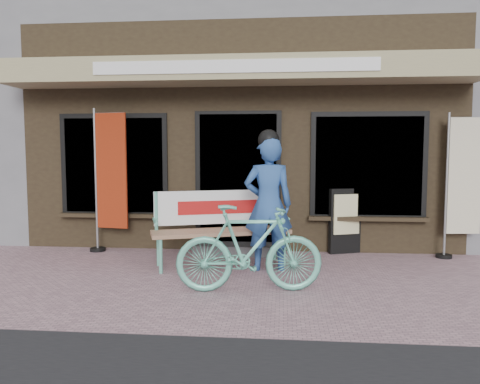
# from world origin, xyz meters

# --- Properties ---
(ground) EXTENTS (70.00, 70.00, 0.00)m
(ground) POSITION_xyz_m (0.00, 0.00, 0.00)
(ground) COLOR #A37D87
(ground) RESTS_ON ground
(storefront) EXTENTS (7.00, 6.77, 6.00)m
(storefront) POSITION_xyz_m (0.00, 4.96, 2.99)
(storefront) COLOR black
(storefront) RESTS_ON ground
(bench) EXTENTS (1.94, 1.07, 1.03)m
(bench) POSITION_xyz_m (-0.17, 1.07, 0.60)
(bench) COLOR #63C1A6
(bench) RESTS_ON ground
(person) EXTENTS (0.69, 0.50, 1.86)m
(person) POSITION_xyz_m (0.51, 0.83, 0.92)
(person) COLOR #2A5092
(person) RESTS_ON ground
(bicycle) EXTENTS (1.69, 0.67, 0.99)m
(bicycle) POSITION_xyz_m (0.33, -0.17, 0.49)
(bicycle) COLOR #63C1A6
(bicycle) RESTS_ON ground
(nobori_red) EXTENTS (0.66, 0.28, 2.24)m
(nobori_red) POSITION_xyz_m (-1.99, 1.71, 1.15)
(nobori_red) COLOR gray
(nobori_red) RESTS_ON ground
(nobori_cream) EXTENTS (0.63, 0.25, 2.14)m
(nobori_cream) POSITION_xyz_m (3.31, 1.78, 1.10)
(nobori_cream) COLOR gray
(nobori_cream) RESTS_ON ground
(menu_stand) EXTENTS (0.50, 0.27, 1.01)m
(menu_stand) POSITION_xyz_m (1.66, 1.94, 0.52)
(menu_stand) COLOR black
(menu_stand) RESTS_ON ground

